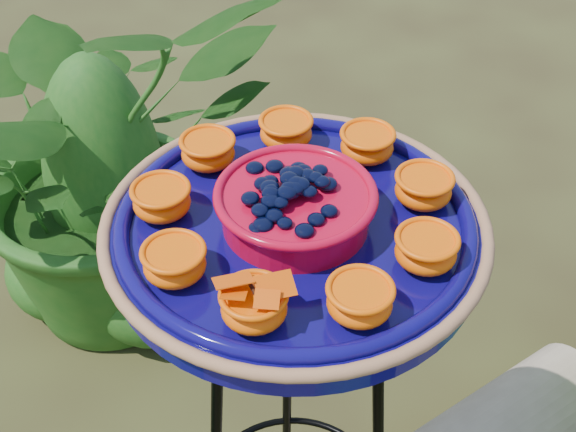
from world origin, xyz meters
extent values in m
torus|color=black|center=(-0.11, -0.02, 0.88)|extent=(0.31, 0.31, 0.02)
cylinder|color=black|center=(-0.15, 0.12, 0.44)|extent=(0.04, 0.09, 0.88)
cylinder|color=#0C0753|center=(-0.11, -0.02, 0.92)|extent=(0.55, 0.55, 0.04)
torus|color=#A7724B|center=(-0.11, -0.02, 0.93)|extent=(0.47, 0.47, 0.02)
torus|color=#0C0753|center=(-0.11, -0.02, 0.94)|extent=(0.44, 0.44, 0.02)
cylinder|color=#B30621|center=(-0.11, -0.02, 0.96)|extent=(0.22, 0.22, 0.04)
torus|color=#B30621|center=(-0.11, -0.02, 0.98)|extent=(0.19, 0.19, 0.01)
ellipsoid|color=black|center=(-0.11, -0.02, 0.99)|extent=(0.16, 0.16, 0.03)
ellipsoid|color=#F53C02|center=(0.04, 0.05, 0.95)|extent=(0.07, 0.07, 0.04)
cylinder|color=orange|center=(0.04, 0.05, 0.97)|extent=(0.06, 0.06, 0.01)
ellipsoid|color=#F53C02|center=(-0.04, 0.13, 0.95)|extent=(0.07, 0.07, 0.04)
cylinder|color=orange|center=(-0.04, 0.13, 0.97)|extent=(0.06, 0.06, 0.01)
ellipsoid|color=#F53C02|center=(-0.15, 0.14, 0.95)|extent=(0.07, 0.07, 0.04)
cylinder|color=orange|center=(-0.15, 0.14, 0.97)|extent=(0.06, 0.06, 0.01)
ellipsoid|color=#F53C02|center=(-0.24, 0.08, 0.95)|extent=(0.07, 0.07, 0.04)
cylinder|color=orange|center=(-0.24, 0.08, 0.97)|extent=(0.06, 0.06, 0.01)
ellipsoid|color=#F53C02|center=(-0.27, -0.03, 0.95)|extent=(0.07, 0.07, 0.04)
cylinder|color=orange|center=(-0.27, -0.03, 0.97)|extent=(0.06, 0.06, 0.01)
ellipsoid|color=#F53C02|center=(-0.23, -0.13, 0.95)|extent=(0.07, 0.07, 0.04)
cylinder|color=orange|center=(-0.23, -0.13, 0.97)|extent=(0.06, 0.06, 0.01)
ellipsoid|color=#F53C02|center=(-0.13, -0.18, 0.95)|extent=(0.07, 0.07, 0.04)
cylinder|color=orange|center=(-0.13, -0.18, 0.97)|extent=(0.06, 0.06, 0.01)
ellipsoid|color=#F53C02|center=(-0.02, -0.15, 0.95)|extent=(0.07, 0.07, 0.04)
cylinder|color=orange|center=(-0.02, -0.15, 0.97)|extent=(0.06, 0.06, 0.01)
ellipsoid|color=#F53C02|center=(0.04, -0.06, 0.95)|extent=(0.07, 0.07, 0.04)
cylinder|color=orange|center=(0.04, -0.06, 0.97)|extent=(0.06, 0.06, 0.01)
cylinder|color=black|center=(-0.13, -0.18, 0.98)|extent=(0.02, 0.03, 0.00)
cube|color=#FF3F05|center=(-0.15, -0.17, 0.99)|extent=(0.05, 0.04, 0.01)
cube|color=#FF3F05|center=(-0.11, -0.17, 0.99)|extent=(0.05, 0.04, 0.01)
imported|color=#1B5015|center=(-0.69, 0.68, 0.46)|extent=(1.09, 1.07, 0.91)
camera|label=1|loc=(0.01, -0.73, 1.57)|focal=50.00mm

